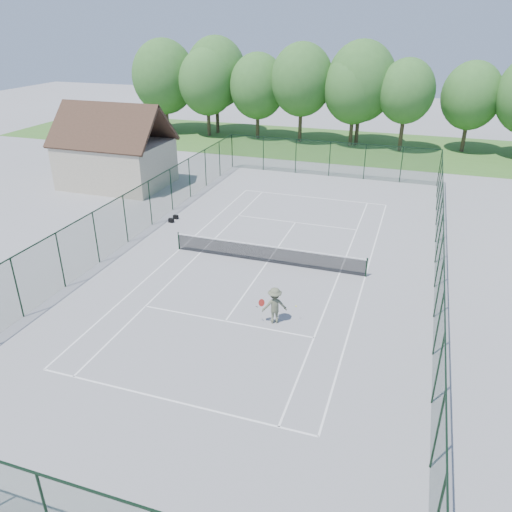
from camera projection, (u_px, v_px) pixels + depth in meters
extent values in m
plane|color=gray|center=(267.00, 262.00, 28.18)|extent=(140.00, 140.00, 0.00)
cube|color=#41722A|center=(350.00, 146.00, 53.84)|extent=(80.00, 16.00, 0.01)
cube|color=white|center=(313.00, 197.00, 38.35)|extent=(10.97, 0.08, 0.01)
cube|color=white|center=(169.00, 400.00, 18.01)|extent=(10.97, 0.08, 0.01)
cube|color=white|center=(295.00, 222.00, 33.66)|extent=(8.23, 0.08, 0.01)
cube|color=white|center=(225.00, 321.00, 22.71)|extent=(8.23, 0.08, 0.01)
cube|color=white|center=(365.00, 277.00, 26.61)|extent=(0.08, 23.77, 0.01)
cube|color=white|center=(180.00, 249.00, 29.75)|extent=(0.08, 23.77, 0.01)
cube|color=white|center=(340.00, 273.00, 27.00)|extent=(0.08, 23.77, 0.01)
cube|color=white|center=(201.00, 252.00, 29.36)|extent=(0.08, 23.77, 0.01)
cube|color=white|center=(267.00, 262.00, 28.18)|extent=(0.08, 12.80, 0.01)
cylinder|color=black|center=(179.00, 241.00, 29.52)|extent=(0.08, 0.08, 1.10)
cylinder|color=black|center=(366.00, 268.00, 26.37)|extent=(0.08, 0.08, 1.10)
cube|color=black|center=(267.00, 254.00, 27.97)|extent=(11.00, 0.02, 0.96)
cube|color=white|center=(267.00, 246.00, 27.75)|extent=(11.00, 0.05, 0.07)
cube|color=#1B3B21|center=(330.00, 159.00, 42.93)|extent=(18.00, 0.02, 3.00)
cube|color=#1B3B21|center=(439.00, 261.00, 24.96)|extent=(0.02, 36.00, 3.00)
cube|color=#1B3B21|center=(125.00, 219.00, 30.11)|extent=(0.02, 36.00, 3.00)
cube|color=black|center=(331.00, 142.00, 42.28)|extent=(18.00, 0.05, 0.05)
cube|color=black|center=(36.00, 473.00, 11.49)|extent=(18.00, 0.05, 0.05)
cube|color=black|center=(444.00, 233.00, 24.31)|extent=(0.05, 36.00, 0.05)
cube|color=black|center=(123.00, 195.00, 29.46)|extent=(0.05, 36.00, 0.05)
cube|color=#C1B69A|center=(117.00, 164.00, 40.56)|extent=(8.00, 6.00, 3.50)
cube|color=#432D20|center=(122.00, 120.00, 40.44)|extent=(8.60, 3.27, 3.27)
cube|color=#432D20|center=(100.00, 127.00, 37.88)|extent=(8.60, 3.27, 3.27)
cylinder|color=#493927|center=(209.00, 117.00, 57.66)|extent=(0.40, 0.40, 4.20)
ellipsoid|color=#3D7430|center=(207.00, 82.00, 55.98)|extent=(6.40, 6.40, 7.40)
cylinder|color=#493927|center=(351.00, 126.00, 52.94)|extent=(0.40, 0.40, 4.20)
ellipsoid|color=#3D7430|center=(355.00, 88.00, 51.25)|extent=(6.40, 6.40, 7.40)
cube|color=black|center=(171.00, 220.00, 33.61)|extent=(0.37, 0.24, 0.28)
cube|color=black|center=(176.00, 217.00, 34.23)|extent=(0.36, 0.26, 0.26)
imported|color=#5B6047|center=(275.00, 305.00, 22.28)|extent=(1.29, 1.06, 1.74)
sphere|color=yellow|center=(296.00, 306.00, 22.41)|extent=(0.07, 0.07, 0.07)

